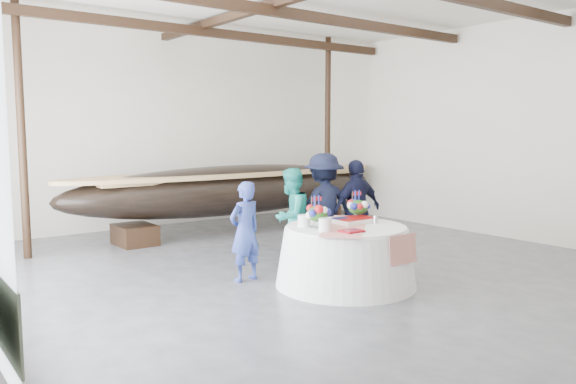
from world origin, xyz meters
TOP-DOWN VIEW (x-y plane):
  - floor at (0.00, 0.00)m, footprint 10.00×12.00m
  - wall_back at (0.00, 6.00)m, footprint 10.00×0.02m
  - wall_right at (5.00, 0.00)m, footprint 0.02×12.00m
  - pavilion_structure at (0.00, 0.73)m, footprint 9.80×11.76m
  - longboat_display at (0.85, 4.16)m, footprint 7.91×1.58m
  - banquet_table at (-0.18, -0.50)m, footprint 2.05×2.05m
  - tabletop_items at (-0.17, -0.34)m, footprint 1.78×1.67m
  - guest_woman_blue at (-1.22, 0.59)m, footprint 0.59×0.42m
  - guest_woman_teal at (-0.10, 0.92)m, footprint 0.97×0.87m
  - guest_man_left at (0.58, 0.89)m, footprint 1.29×0.86m
  - guest_man_right at (1.15, 0.66)m, footprint 1.04×0.46m

SIDE VIEW (x-z plane):
  - floor at x=0.00m, z-range -0.01..0.01m
  - banquet_table at x=-0.18m, z-range 0.00..0.88m
  - guest_woman_blue at x=-1.22m, z-range 0.00..1.50m
  - guest_woman_teal at x=-0.10m, z-range 0.00..1.64m
  - guest_man_right at x=1.15m, z-range 0.00..1.75m
  - guest_man_left at x=0.58m, z-range 0.00..1.87m
  - longboat_display at x=0.85m, z-range 0.21..1.69m
  - tabletop_items at x=-0.17m, z-range 0.82..1.22m
  - wall_back at x=0.00m, z-range 0.00..4.50m
  - wall_right at x=5.00m, z-range 0.00..4.50m
  - pavilion_structure at x=0.00m, z-range 1.75..6.25m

